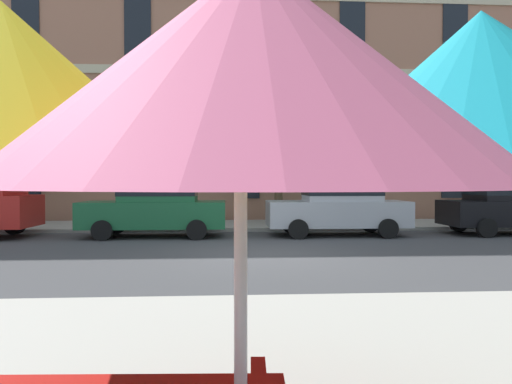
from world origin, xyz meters
The scene contains 9 objects.
ground_plane centered at (0.00, 0.00, 0.00)m, with size 120.00×120.00×0.00m, color #424244.
sidewalk_far centered at (0.00, 6.80, 0.06)m, with size 56.00×3.60×0.12m, color #9E998E.
apartment_building centered at (0.00, 14.99, 9.60)m, with size 40.87×12.08×19.20m.
sedan_green centered at (-3.05, 3.70, 0.95)m, with size 4.40×1.98×1.78m.
sedan_silver centered at (2.69, 3.70, 0.95)m, with size 4.40×1.98×1.78m.
sedan_black centered at (8.39, 3.70, 0.95)m, with size 4.40×1.98×1.78m.
street_tree_left centered at (-8.58, 7.30, 3.50)m, with size 2.60×2.34×4.81m.
street_tree_middle centered at (1.16, 6.72, 3.39)m, with size 2.92×3.10×4.91m.
patio_umbrella centered at (-0.81, -9.00, 1.97)m, with size 3.19×3.19×2.31m.
Camera 1 is at (-0.88, -11.09, 1.71)m, focal length 33.15 mm.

